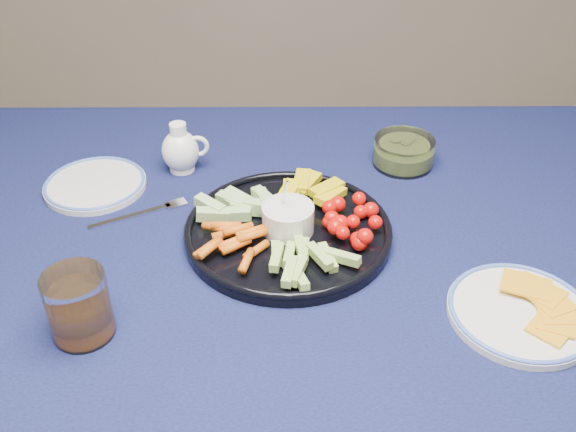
{
  "coord_description": "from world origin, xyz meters",
  "views": [
    {
      "loc": [
        -0.11,
        -0.74,
        1.37
      ],
      "look_at": [
        -0.11,
        0.07,
        0.79
      ],
      "focal_mm": 40.0,
      "sensor_mm": 36.0,
      "label": 1
    }
  ],
  "objects_px": {
    "side_plate_extra": "(95,184)",
    "cheese_plate": "(521,311)",
    "crudite_platter": "(287,227)",
    "creamer_pitcher": "(181,150)",
    "juice_tumbler": "(80,309)",
    "pickle_bowl": "(403,153)",
    "dining_table": "(357,306)"
  },
  "relations": [
    {
      "from": "crudite_platter",
      "to": "creamer_pitcher",
      "type": "distance_m",
      "value": 0.28
    },
    {
      "from": "crudite_platter",
      "to": "creamer_pitcher",
      "type": "relative_size",
      "value": 3.49
    },
    {
      "from": "creamer_pitcher",
      "to": "juice_tumbler",
      "type": "relative_size",
      "value": 0.98
    },
    {
      "from": "dining_table",
      "to": "pickle_bowl",
      "type": "distance_m",
      "value": 0.33
    },
    {
      "from": "cheese_plate",
      "to": "side_plate_extra",
      "type": "xyz_separation_m",
      "value": [
        -0.65,
        0.32,
        -0.0
      ]
    },
    {
      "from": "pickle_bowl",
      "to": "cheese_plate",
      "type": "height_order",
      "value": "pickle_bowl"
    },
    {
      "from": "pickle_bowl",
      "to": "cheese_plate",
      "type": "distance_m",
      "value": 0.41
    },
    {
      "from": "pickle_bowl",
      "to": "side_plate_extra",
      "type": "bearing_deg",
      "value": -171.98
    },
    {
      "from": "crudite_platter",
      "to": "side_plate_extra",
      "type": "relative_size",
      "value": 1.85
    },
    {
      "from": "crudite_platter",
      "to": "cheese_plate",
      "type": "relative_size",
      "value": 1.67
    },
    {
      "from": "juice_tumbler",
      "to": "side_plate_extra",
      "type": "distance_m",
      "value": 0.36
    },
    {
      "from": "creamer_pitcher",
      "to": "cheese_plate",
      "type": "xyz_separation_m",
      "value": [
        0.51,
        -0.39,
        -0.03
      ]
    },
    {
      "from": "crudite_platter",
      "to": "creamer_pitcher",
      "type": "bearing_deg",
      "value": 132.92
    },
    {
      "from": "creamer_pitcher",
      "to": "dining_table",
      "type": "bearing_deg",
      "value": -42.13
    },
    {
      "from": "dining_table",
      "to": "crudite_platter",
      "type": "bearing_deg",
      "value": 148.54
    },
    {
      "from": "creamer_pitcher",
      "to": "cheese_plate",
      "type": "bearing_deg",
      "value": -37.21
    },
    {
      "from": "cheese_plate",
      "to": "juice_tumbler",
      "type": "relative_size",
      "value": 2.05
    },
    {
      "from": "creamer_pitcher",
      "to": "pickle_bowl",
      "type": "bearing_deg",
      "value": 2.37
    },
    {
      "from": "creamer_pitcher",
      "to": "side_plate_extra",
      "type": "bearing_deg",
      "value": -157.29
    },
    {
      "from": "crudite_platter",
      "to": "pickle_bowl",
      "type": "distance_m",
      "value": 0.31
    },
    {
      "from": "dining_table",
      "to": "pickle_bowl",
      "type": "relative_size",
      "value": 14.9
    },
    {
      "from": "pickle_bowl",
      "to": "crudite_platter",
      "type": "bearing_deg",
      "value": -134.42
    },
    {
      "from": "dining_table",
      "to": "cheese_plate",
      "type": "bearing_deg",
      "value": -28.62
    },
    {
      "from": "creamer_pitcher",
      "to": "pickle_bowl",
      "type": "distance_m",
      "value": 0.41
    },
    {
      "from": "crudite_platter",
      "to": "side_plate_extra",
      "type": "bearing_deg",
      "value": 156.92
    },
    {
      "from": "crudite_platter",
      "to": "creamer_pitcher",
      "type": "height_order",
      "value": "crudite_platter"
    },
    {
      "from": "side_plate_extra",
      "to": "cheese_plate",
      "type": "bearing_deg",
      "value": -26.35
    },
    {
      "from": "dining_table",
      "to": "side_plate_extra",
      "type": "height_order",
      "value": "side_plate_extra"
    },
    {
      "from": "creamer_pitcher",
      "to": "cheese_plate",
      "type": "distance_m",
      "value": 0.64
    },
    {
      "from": "dining_table",
      "to": "juice_tumbler",
      "type": "bearing_deg",
      "value": -159.98
    },
    {
      "from": "dining_table",
      "to": "cheese_plate",
      "type": "relative_size",
      "value": 8.49
    },
    {
      "from": "dining_table",
      "to": "crudite_platter",
      "type": "height_order",
      "value": "crudite_platter"
    }
  ]
}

